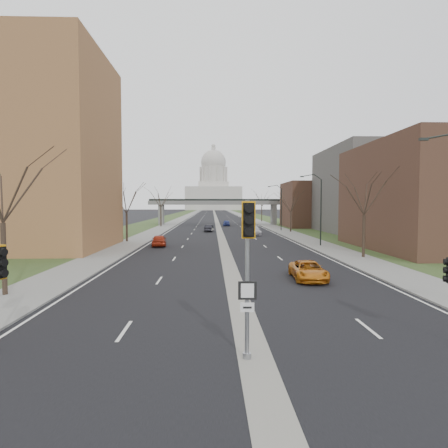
{
  "coord_description": "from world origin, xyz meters",
  "views": [
    {
      "loc": [
        -1.44,
        -13.01,
        5.15
      ],
      "look_at": [
        -0.71,
        9.64,
        3.95
      ],
      "focal_mm": 30.0,
      "sensor_mm": 36.0,
      "label": 1
    }
  ],
  "objects": [
    {
      "name": "ground",
      "position": [
        0.0,
        0.0,
        0.0
      ],
      "size": [
        700.0,
        700.0,
        0.0
      ],
      "primitive_type": "plane",
      "color": "black",
      "rests_on": "ground"
    },
    {
      "name": "road_surface",
      "position": [
        0.0,
        150.0,
        0.01
      ],
      "size": [
        20.0,
        600.0,
        0.01
      ],
      "primitive_type": "cube",
      "color": "black",
      "rests_on": "ground"
    },
    {
      "name": "median_strip",
      "position": [
        0.0,
        150.0,
        0.0
      ],
      "size": [
        1.2,
        600.0,
        0.02
      ],
      "primitive_type": "cube",
      "color": "gray",
      "rests_on": "ground"
    },
    {
      "name": "sidewalk_right",
      "position": [
        12.0,
        150.0,
        0.06
      ],
      "size": [
        4.0,
        600.0,
        0.12
      ],
      "primitive_type": "cube",
      "color": "gray",
      "rests_on": "ground"
    },
    {
      "name": "sidewalk_left",
      "position": [
        -12.0,
        150.0,
        0.06
      ],
      "size": [
        4.0,
        600.0,
        0.12
      ],
      "primitive_type": "cube",
      "color": "gray",
      "rests_on": "ground"
    },
    {
      "name": "grass_verge_right",
      "position": [
        18.0,
        150.0,
        0.05
      ],
      "size": [
        8.0,
        600.0,
        0.1
      ],
      "primitive_type": "cube",
      "color": "#2B441F",
      "rests_on": "ground"
    },
    {
      "name": "grass_verge_left",
      "position": [
        -18.0,
        150.0,
        0.05
      ],
      "size": [
        8.0,
        600.0,
        0.1
      ],
      "primitive_type": "cube",
      "color": "#2B441F",
      "rests_on": "ground"
    },
    {
      "name": "commercial_block_near",
      "position": [
        24.0,
        28.0,
        6.0
      ],
      "size": [
        16.0,
        20.0,
        12.0
      ],
      "primitive_type": "cube",
      "color": "#4D3323",
      "rests_on": "ground"
    },
    {
      "name": "commercial_block_mid",
      "position": [
        28.0,
        52.0,
        7.5
      ],
      "size": [
        18.0,
        22.0,
        15.0
      ],
      "primitive_type": "cube",
      "color": "#595651",
      "rests_on": "ground"
    },
    {
      "name": "commercial_block_far",
      "position": [
        22.0,
        70.0,
        5.0
      ],
      "size": [
        14.0,
        14.0,
        10.0
      ],
      "primitive_type": "cube",
      "color": "#4D3323",
      "rests_on": "ground"
    },
    {
      "name": "pedestrian_bridge",
      "position": [
        0.0,
        80.0,
        4.84
      ],
      "size": [
        34.0,
        3.0,
        6.45
      ],
      "color": "slate",
      "rests_on": "ground"
    },
    {
      "name": "capitol",
      "position": [
        0.0,
        320.0,
        18.6
      ],
      "size": [
        48.0,
        42.0,
        55.75
      ],
      "color": "beige",
      "rests_on": "ground"
    },
    {
      "name": "streetlight_mid",
      "position": [
        10.99,
        32.0,
        6.95
      ],
      "size": [
        2.61,
        0.2,
        8.7
      ],
      "color": "black",
      "rests_on": "sidewalk_right"
    },
    {
      "name": "streetlight_far",
      "position": [
        10.99,
        58.0,
        6.95
      ],
      "size": [
        2.61,
        0.2,
        8.7
      ],
      "color": "black",
      "rests_on": "sidewalk_right"
    },
    {
      "name": "tree_left_a",
      "position": [
        -13.0,
        8.0,
        6.64
      ],
      "size": [
        7.2,
        7.2,
        9.4
      ],
      "color": "#382B21",
      "rests_on": "sidewalk_left"
    },
    {
      "name": "tree_left_b",
      "position": [
        -13.0,
        38.0,
        6.23
      ],
      "size": [
        6.75,
        6.75,
        8.81
      ],
      "color": "#382B21",
      "rests_on": "sidewalk_left"
    },
    {
      "name": "tree_left_c",
      "position": [
        -13.0,
        72.0,
        7.04
      ],
      "size": [
        7.65,
        7.65,
        9.99
      ],
      "color": "#382B21",
      "rests_on": "sidewalk_left"
    },
    {
      "name": "tree_right_a",
      "position": [
        13.0,
        22.0,
        6.64
      ],
      "size": [
        7.2,
        7.2,
        9.4
      ],
      "color": "#382B21",
      "rests_on": "sidewalk_right"
    },
    {
      "name": "tree_right_b",
      "position": [
        13.0,
        55.0,
        5.82
      ],
      "size": [
        6.3,
        6.3,
        8.22
      ],
      "color": "#382B21",
      "rests_on": "sidewalk_right"
    },
    {
      "name": "tree_right_c",
      "position": [
        13.0,
        95.0,
        7.04
      ],
      "size": [
        7.65,
        7.65,
        9.99
      ],
      "color": "#382B21",
      "rests_on": "sidewalk_right"
    },
    {
      "name": "signal_pole_median",
      "position": [
        -0.29,
        -1.13,
        3.67
      ],
      "size": [
        0.61,
        0.86,
        5.27
      ],
      "rotation": [
        0.0,
        0.0,
        -0.03
      ],
      "color": "gray",
      "rests_on": "ground"
    },
    {
      "name": "car_left_near",
      "position": [
        -7.93,
        32.87,
        0.73
      ],
      "size": [
        2.16,
        4.42,
        1.45
      ],
      "primitive_type": "imported",
      "rotation": [
        0.0,
        0.0,
        3.25
      ],
      "color": "#9D2711",
      "rests_on": "ground"
    },
    {
      "name": "car_left_far",
      "position": [
        -2.0,
        56.72,
        0.65
      ],
      "size": [
        1.77,
        4.05,
        1.29
      ],
      "primitive_type": "imported",
      "rotation": [
        0.0,
        0.0,
        3.04
      ],
      "color": "black",
      "rests_on": "ground"
    },
    {
      "name": "car_right_near",
      "position": [
        5.12,
        12.05,
        0.64
      ],
      "size": [
        2.32,
        4.67,
        1.27
      ],
      "primitive_type": "imported",
      "rotation": [
        0.0,
        0.0,
        -0.05
      ],
      "color": "#C26C14",
      "rests_on": "ground"
    },
    {
      "name": "car_right_mid",
      "position": [
        5.48,
        48.88,
        0.77
      ],
      "size": [
        2.16,
        5.3,
        1.54
      ],
      "primitive_type": "imported",
      "rotation": [
        0.0,
        0.0,
        -0.0
      ],
      "color": "#BCBBC4",
      "rests_on": "ground"
    },
    {
      "name": "car_right_far",
      "position": [
        2.0,
        75.36,
        0.69
      ],
      "size": [
        1.81,
        4.1,
        1.37
      ],
      "primitive_type": "imported",
      "rotation": [
        0.0,
        0.0,
        -0.05
      ],
      "color": "navy",
      "rests_on": "ground"
    }
  ]
}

